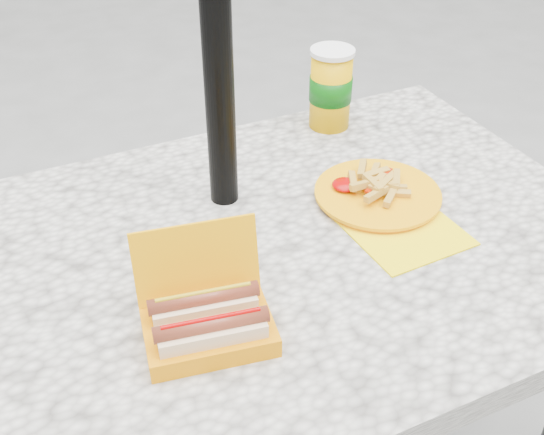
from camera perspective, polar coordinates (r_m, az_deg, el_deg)
name	(u,v)px	position (r m, az deg, el deg)	size (l,w,h in m)	color
picnic_table	(262,296)	(1.19, -0.82, -6.60)	(1.20, 0.80, 0.75)	beige
umbrella_pole	(215,7)	(1.08, -4.77, 17.16)	(0.05, 0.05, 2.20)	black
hotdog_box	(208,321)	(0.95, -5.41, -8.58)	(0.20, 0.17, 0.14)	#EE9901
fries_plate	(379,195)	(1.24, 8.93, 1.85)	(0.23, 0.31, 0.04)	#FFDD06
soda_cup	(331,88)	(1.44, 4.93, 10.72)	(0.09, 0.09, 0.17)	#F1AC00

